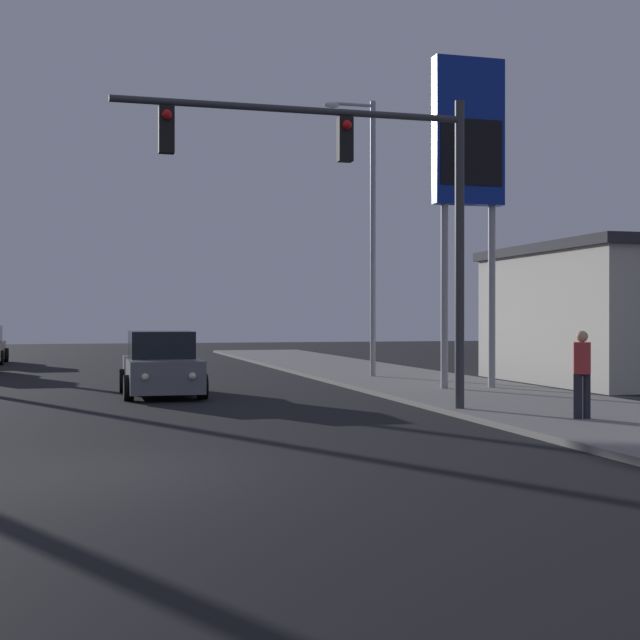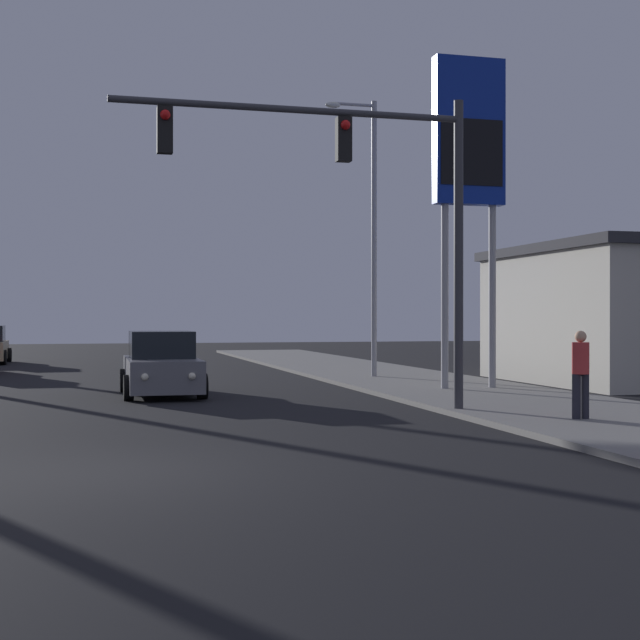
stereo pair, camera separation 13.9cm
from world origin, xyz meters
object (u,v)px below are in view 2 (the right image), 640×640
object	(u,v)px
gas_station_sign	(469,150)
traffic_light_mast	(364,187)
car_grey	(162,366)
street_lamp	(370,223)
pedestrian_on_sidewalk	(581,371)

from	to	relation	value
gas_station_sign	traffic_light_mast	bearing A→B (deg)	-132.19
car_grey	traffic_light_mast	xyz separation A→B (m)	(3.64, -6.15, 3.97)
street_lamp	gas_station_sign	world-z (taller)	same
pedestrian_on_sidewalk	car_grey	bearing A→B (deg)	130.12
gas_station_sign	pedestrian_on_sidewalk	size ratio (longest dim) A/B	5.39
gas_station_sign	street_lamp	bearing A→B (deg)	102.12
street_lamp	gas_station_sign	bearing A→B (deg)	-77.88
car_grey	gas_station_sign	bearing A→B (deg)	172.18
traffic_light_mast	pedestrian_on_sidewalk	size ratio (longest dim) A/B	4.38
car_grey	traffic_light_mast	distance (m)	8.17
car_grey	traffic_light_mast	bearing A→B (deg)	120.56
car_grey	traffic_light_mast	size ratio (longest dim) A/B	0.59
street_lamp	pedestrian_on_sidewalk	world-z (taller)	street_lamp
gas_station_sign	pedestrian_on_sidewalk	distance (m)	9.33
traffic_light_mast	car_grey	bearing A→B (deg)	120.60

